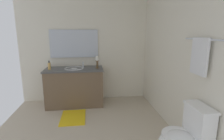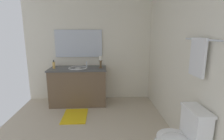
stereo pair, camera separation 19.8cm
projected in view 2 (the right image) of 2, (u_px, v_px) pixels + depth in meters
name	position (u px, v px, depth m)	size (l,w,h in m)	color
floor	(85.00, 131.00, 2.75)	(2.91, 2.83, 0.02)	beige
wall_back	(178.00, 54.00, 2.57)	(2.91, 0.04, 2.45)	silver
wall_left	(90.00, 47.00, 3.91)	(0.04, 2.83, 2.45)	silver
vanity_cabinet	(79.00, 86.00, 3.75)	(0.58, 1.21, 0.80)	brown
sink_basin	(78.00, 70.00, 3.68)	(0.40, 0.40, 0.24)	white
mirror	(79.00, 43.00, 3.84)	(0.02, 1.04, 0.61)	silver
candle_holder_tall	(101.00, 62.00, 3.65)	(0.09, 0.09, 0.26)	brown
soap_bottle	(54.00, 65.00, 3.60)	(0.06, 0.06, 0.18)	#E5B259
towel_bar	(201.00, 40.00, 1.85)	(0.02, 0.02, 0.68)	silver
towel_near_vanity	(198.00, 57.00, 1.89)	(0.28, 0.03, 0.43)	white
bath_mat	(75.00, 116.00, 3.23)	(0.60, 0.44, 0.02)	yellow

